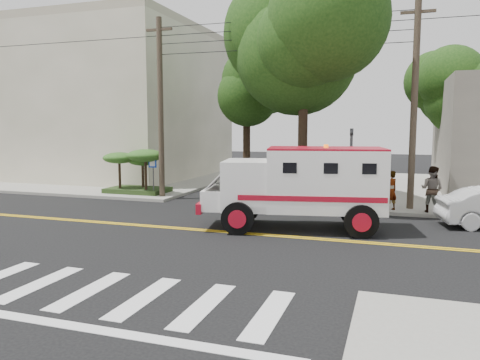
% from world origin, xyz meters
% --- Properties ---
extents(ground, '(100.00, 100.00, 0.00)m').
position_xyz_m(ground, '(0.00, 0.00, 0.00)').
color(ground, black).
rests_on(ground, ground).
extents(sidewalk_nw, '(17.00, 17.00, 0.15)m').
position_xyz_m(sidewalk_nw, '(-13.50, 13.50, 0.07)').
color(sidewalk_nw, gray).
rests_on(sidewalk_nw, ground).
extents(building_left, '(16.00, 14.00, 10.00)m').
position_xyz_m(building_left, '(-15.50, 15.00, 5.15)').
color(building_left, '#B2AD92').
rests_on(building_left, sidewalk_nw).
extents(utility_pole_left, '(0.28, 0.28, 9.00)m').
position_xyz_m(utility_pole_left, '(-5.60, 6.00, 4.50)').
color(utility_pole_left, '#382D23').
rests_on(utility_pole_left, ground).
extents(utility_pole_right, '(0.28, 0.28, 9.00)m').
position_xyz_m(utility_pole_right, '(6.30, 6.20, 4.50)').
color(utility_pole_right, '#382D23').
rests_on(utility_pole_right, ground).
extents(tree_main, '(6.08, 5.70, 9.85)m').
position_xyz_m(tree_main, '(1.94, 6.21, 7.20)').
color(tree_main, black).
rests_on(tree_main, ground).
extents(tree_left, '(4.48, 4.20, 7.70)m').
position_xyz_m(tree_left, '(-2.68, 11.79, 5.73)').
color(tree_left, black).
rests_on(tree_left, ground).
extents(tree_right, '(4.80, 4.50, 8.20)m').
position_xyz_m(tree_right, '(8.84, 15.77, 6.09)').
color(tree_right, black).
rests_on(tree_right, ground).
extents(traffic_signal, '(0.15, 0.18, 3.60)m').
position_xyz_m(traffic_signal, '(3.80, 5.60, 2.23)').
color(traffic_signal, '#3F3F42').
rests_on(traffic_signal, ground).
extents(accessibility_sign, '(0.45, 0.10, 2.02)m').
position_xyz_m(accessibility_sign, '(-6.20, 6.17, 1.37)').
color(accessibility_sign, '#3F3F42').
rests_on(accessibility_sign, ground).
extents(palm_planter, '(3.52, 2.63, 2.36)m').
position_xyz_m(palm_planter, '(-7.44, 6.62, 1.65)').
color(palm_planter, '#1E3314').
rests_on(palm_planter, sidewalk_nw).
extents(armored_truck, '(6.80, 3.60, 2.95)m').
position_xyz_m(armored_truck, '(2.49, 1.31, 1.68)').
color(armored_truck, white).
rests_on(armored_truck, ground).
extents(pedestrian_a, '(0.72, 0.71, 1.68)m').
position_xyz_m(pedestrian_a, '(5.50, 5.50, 0.99)').
color(pedestrian_a, gray).
rests_on(pedestrian_a, sidewalk_ne).
extents(pedestrian_b, '(1.16, 1.07, 1.92)m').
position_xyz_m(pedestrian_b, '(7.10, 5.50, 1.11)').
color(pedestrian_b, gray).
rests_on(pedestrian_b, sidewalk_ne).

